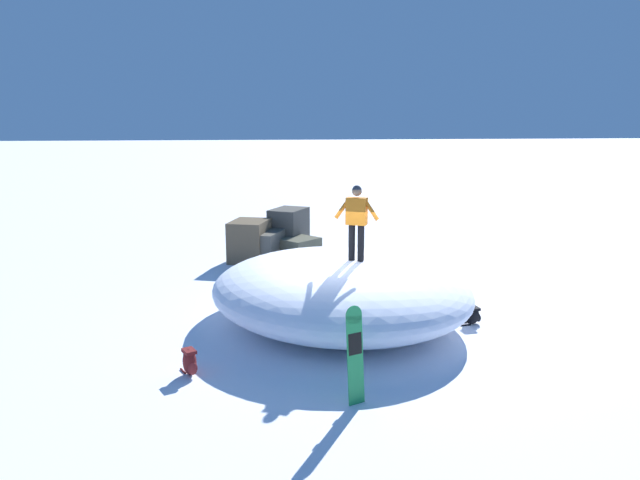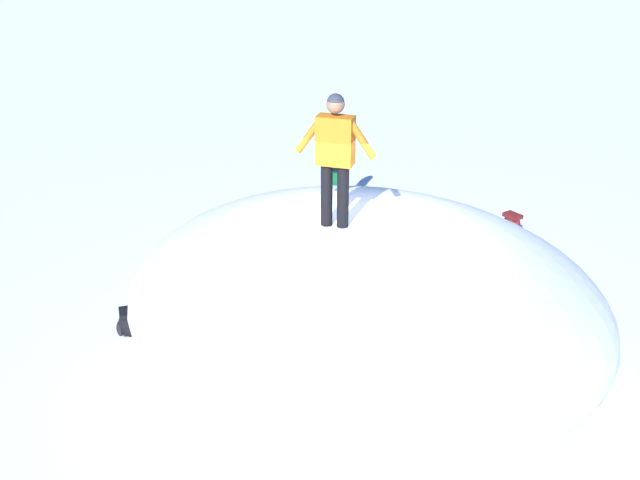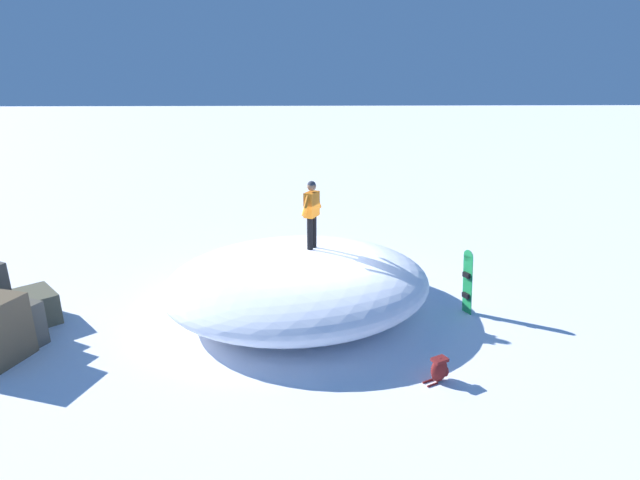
{
  "view_description": "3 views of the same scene",
  "coord_description": "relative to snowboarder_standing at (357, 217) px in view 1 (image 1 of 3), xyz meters",
  "views": [
    {
      "loc": [
        11.97,
        -1.95,
        4.38
      ],
      "look_at": [
        -0.56,
        -0.35,
        1.83
      ],
      "focal_mm": 33.73,
      "sensor_mm": 36.0,
      "label": 1
    },
    {
      "loc": [
        -7.86,
        1.84,
        4.85
      ],
      "look_at": [
        -0.57,
        0.61,
        1.43
      ],
      "focal_mm": 39.67,
      "sensor_mm": 36.0,
      "label": 2
    },
    {
      "loc": [
        -0.55,
        -10.38,
        5.09
      ],
      "look_at": [
        -0.02,
        0.37,
        1.64
      ],
      "focal_mm": 27.13,
      "sensor_mm": 36.0,
      "label": 3
    }
  ],
  "objects": [
    {
      "name": "snowboard_primary_upright",
      "position": [
        3.54,
        -0.68,
        -1.57
      ],
      "size": [
        0.25,
        0.32,
        1.57
      ],
      "color": "#1E8C47",
      "rests_on": "ground"
    },
    {
      "name": "backpack_far",
      "position": [
        0.23,
        2.54,
        -2.19
      ],
      "size": [
        0.33,
        0.53,
        0.38
      ],
      "color": "black",
      "rests_on": "ground"
    },
    {
      "name": "snowboarder_standing",
      "position": [
        0.0,
        0.0,
        0.0
      ],
      "size": [
        0.51,
        0.91,
        1.59
      ],
      "color": "black",
      "rests_on": "snow_mound"
    },
    {
      "name": "rock_outcrop",
      "position": [
        -6.71,
        -1.44,
        -1.81
      ],
      "size": [
        2.68,
        3.02,
        1.49
      ],
      "color": "#4E4B43",
      "rests_on": "ground"
    },
    {
      "name": "backpack_near",
      "position": [
        2.17,
        -3.33,
        -2.14
      ],
      "size": [
        0.51,
        0.37,
        0.48
      ],
      "color": "maroon",
      "rests_on": "ground"
    },
    {
      "name": "snow_mound",
      "position": [
        -0.33,
        -0.29,
        -1.66
      ],
      "size": [
        7.43,
        6.98,
        1.45
      ],
      "primitive_type": "ellipsoid",
      "rotation": [
        0.0,
        0.0,
        1.85
      ],
      "color": "white",
      "rests_on": "ground"
    },
    {
      "name": "ground",
      "position": [
        0.22,
        -0.37,
        -2.38
      ],
      "size": [
        240.0,
        240.0,
        0.0
      ],
      "primitive_type": "plane",
      "color": "white"
    }
  ]
}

